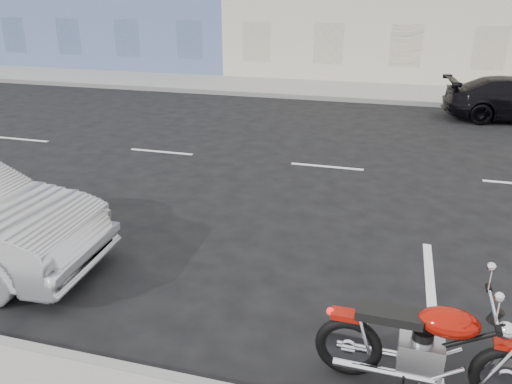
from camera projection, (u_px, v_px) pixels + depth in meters
ground at (421, 175)px, 10.52m from camera, size 120.00×120.00×0.00m
sidewalk_far at (282, 87)px, 19.49m from camera, size 80.00×3.40×0.15m
curb_far at (272, 95)px, 17.98m from camera, size 80.00×0.12×0.16m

